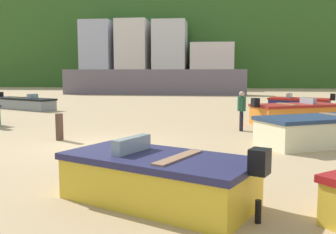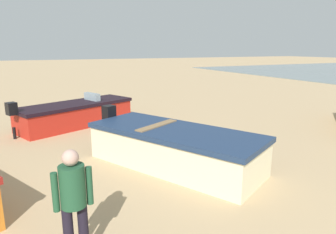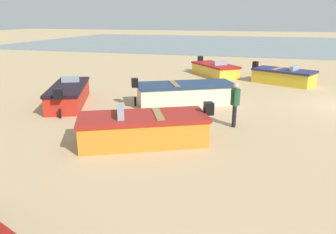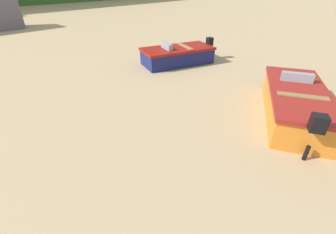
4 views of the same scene
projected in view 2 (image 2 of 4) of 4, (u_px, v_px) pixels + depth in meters
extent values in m
cube|color=beige|center=(174.00, 150.00, 7.45)|extent=(4.60, 3.49, 0.83)
cube|color=navy|center=(174.00, 132.00, 7.35)|extent=(4.73, 3.60, 0.12)
cube|color=black|center=(109.00, 112.00, 8.68)|extent=(0.40, 0.41, 0.40)
cylinder|color=black|center=(110.00, 141.00, 8.88)|extent=(0.14, 0.14, 0.41)
cube|color=olive|center=(157.00, 126.00, 7.65)|extent=(0.87, 1.36, 0.08)
cube|color=#B52419|center=(77.00, 116.00, 11.34)|extent=(2.93, 4.43, 0.76)
cube|color=black|center=(76.00, 104.00, 11.24)|extent=(3.04, 4.55, 0.12)
cube|color=black|center=(11.00, 109.00, 9.52)|extent=(0.40, 0.38, 0.40)
cylinder|color=black|center=(14.00, 133.00, 9.71)|extent=(0.13, 0.13, 0.38)
cube|color=#8C9EA8|center=(92.00, 97.00, 11.73)|extent=(0.83, 0.51, 0.28)
cylinder|color=black|center=(84.00, 231.00, 4.16)|extent=(0.14, 0.14, 0.82)
cylinder|color=#1F4A2F|center=(72.00, 186.00, 3.96)|extent=(0.35, 0.35, 0.58)
cylinder|color=#1F4A2F|center=(89.00, 186.00, 4.07)|extent=(0.09, 0.09, 0.54)
cylinder|color=#1F4A2F|center=(55.00, 192.00, 3.88)|extent=(0.09, 0.09, 0.54)
sphere|color=tan|center=(70.00, 158.00, 3.87)|extent=(0.22, 0.22, 0.22)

